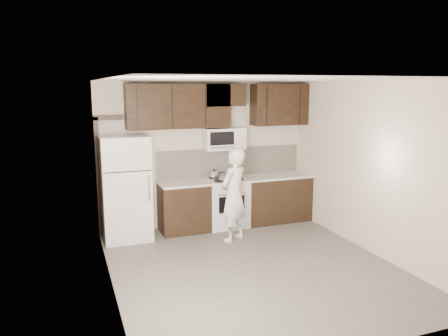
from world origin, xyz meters
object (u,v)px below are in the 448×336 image
stove (226,202)px  refrigerator (126,188)px  microwave (224,139)px  person (234,195)px

stove → refrigerator: refrigerator is taller
stove → refrigerator: size_ratio=0.52×
microwave → person: bearing=-99.6°
refrigerator → person: 1.85m
stove → microwave: bearing=90.1°
refrigerator → person: bearing=-23.1°
refrigerator → person: size_ratio=1.13×
microwave → person: (-0.15, -0.89, -0.85)m
microwave → refrigerator: microwave is taller
microwave → person: size_ratio=0.48×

